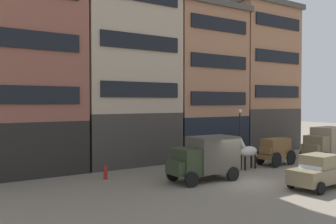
% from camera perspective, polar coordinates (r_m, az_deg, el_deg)
% --- Properties ---
extents(ground_plane, '(120.00, 120.00, 0.00)m').
position_cam_1_polar(ground_plane, '(21.78, 12.34, -10.90)').
color(ground_plane, slate).
extents(building_far_left, '(9.37, 6.01, 17.16)m').
position_cam_1_polar(building_far_left, '(25.85, -24.01, 10.19)').
color(building_far_left, black).
rests_on(building_far_left, ground_plane).
extents(building_center_left, '(7.92, 6.01, 17.96)m').
position_cam_1_polar(building_center_left, '(28.47, -7.04, 10.33)').
color(building_center_left, '#38332D').
rests_on(building_center_left, ground_plane).
extents(building_center_right, '(7.56, 6.01, 13.12)m').
position_cam_1_polar(building_center_right, '(32.17, 4.90, 4.99)').
color(building_center_right, black).
rests_on(building_center_right, ground_plane).
extents(building_far_right, '(7.63, 6.01, 14.31)m').
position_cam_1_polar(building_far_right, '(37.13, 13.74, 5.42)').
color(building_far_right, '#38332D').
rests_on(building_far_right, ground_plane).
extents(cargo_wagon, '(3.01, 1.72, 1.98)m').
position_cam_1_polar(cargo_wagon, '(28.00, 16.72, -5.76)').
color(cargo_wagon, brown).
rests_on(cargo_wagon, ground_plane).
extents(draft_horse, '(2.35, 0.73, 2.30)m').
position_cam_1_polar(draft_horse, '(25.81, 12.50, -6.08)').
color(draft_horse, beige).
rests_on(draft_horse, ground_plane).
extents(delivery_truck_near, '(4.39, 2.21, 2.62)m').
position_cam_1_polar(delivery_truck_near, '(21.67, 5.93, -7.11)').
color(delivery_truck_near, '#2D3823').
rests_on(delivery_truck_near, ground_plane).
extents(delivery_truck_far, '(4.42, 2.28, 2.62)m').
position_cam_1_polar(delivery_truck_far, '(32.17, 23.80, -4.38)').
color(delivery_truck_far, '#7A6B4C').
rests_on(delivery_truck_far, ground_plane).
extents(sedan_dark, '(3.81, 2.09, 1.83)m').
position_cam_1_polar(sedan_dark, '(21.41, 22.76, -8.71)').
color(sedan_dark, '#7A6B4C').
rests_on(sedan_dark, ground_plane).
extents(pedestrian_officer, '(0.42, 0.42, 1.79)m').
position_cam_1_polar(pedestrian_officer, '(25.62, 3.16, -6.75)').
color(pedestrian_officer, '#38332D').
rests_on(pedestrian_officer, ground_plane).
extents(streetlamp_curbside, '(0.32, 0.32, 4.12)m').
position_cam_1_polar(streetlamp_curbside, '(29.53, 11.34, -2.37)').
color(streetlamp_curbside, black).
rests_on(streetlamp_curbside, ground_plane).
extents(fire_hydrant_curbside, '(0.24, 0.24, 0.83)m').
position_cam_1_polar(fire_hydrant_curbside, '(22.38, -9.91, -9.43)').
color(fire_hydrant_curbside, maroon).
rests_on(fire_hydrant_curbside, ground_plane).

